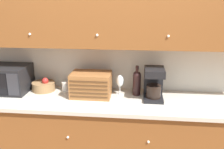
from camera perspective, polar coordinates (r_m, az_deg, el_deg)
name	(u,v)px	position (r m, az deg, el deg)	size (l,w,h in m)	color
wall_back	(114,57)	(2.89, 0.54, 3.95)	(5.56, 0.06, 2.60)	silver
counter_unit	(111,137)	(2.88, -0.21, -14.15)	(3.18, 0.69, 0.93)	brown
backsplash_panel	(114,67)	(2.88, 0.46, 1.81)	(3.16, 0.01, 0.54)	beige
upper_cabinets	(129,8)	(2.60, 3.87, 14.95)	(3.16, 0.38, 0.80)	brown
microwave	(4,79)	(3.09, -23.44, -0.87)	(0.56, 0.39, 0.30)	black
fruit_basket	(44,86)	(2.99, -15.35, -2.54)	(0.26, 0.26, 0.16)	#937047
mug	(66,86)	(2.93, -10.43, -2.65)	(0.11, 0.09, 0.11)	silver
bread_box	(91,84)	(2.72, -4.77, -2.28)	(0.43, 0.30, 0.26)	#996033
wine_glass	(120,82)	(2.72, 1.82, -1.64)	(0.08, 0.08, 0.23)	silver
wine_bottle	(137,82)	(2.74, 5.68, -1.67)	(0.09, 0.09, 0.33)	black
coffee_maker	(154,83)	(2.66, 9.52, -1.88)	(0.20, 0.27, 0.34)	black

